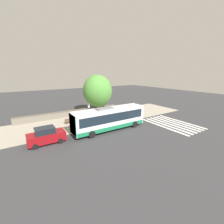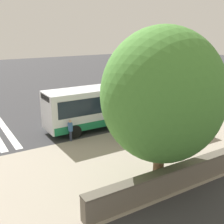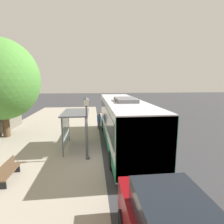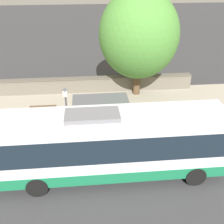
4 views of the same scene
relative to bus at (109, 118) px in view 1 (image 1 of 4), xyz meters
The scene contains 11 objects.
ground_plane 3.40m from the bus, 123.80° to the right, with size 120.00×120.00×0.00m, color #353538.
sidewalk_plaza 6.80m from the bus, 158.62° to the right, with size 9.00×44.00×0.02m.
crosswalk_stripes 11.03m from the bus, 71.78° to the left, with size 9.00×5.25×0.01m.
stone_wall 10.49m from the bus, 166.76° to the right, with size 0.60×20.00×1.24m.
bus is the anchor object (origin of this frame).
bus_shelter 3.47m from the bus, behind, with size 1.70×3.18×2.57m.
pedestrian 4.80m from the bus, 109.48° to the left, with size 0.34×0.22×1.60m.
bench 7.45m from the bus, 146.70° to the right, with size 0.40×1.80×0.88m.
street_lamp_near 3.32m from the bus, 139.25° to the right, with size 0.28×0.28×3.74m.
shade_tree 10.23m from the bus, 162.46° to the left, with size 5.87×5.87×7.98m.
parked_car_behind_bus 8.81m from the bus, 92.45° to the right, with size 2.00×4.28×2.06m.
Camera 1 is at (19.59, -8.73, 8.42)m, focal length 24.00 mm.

